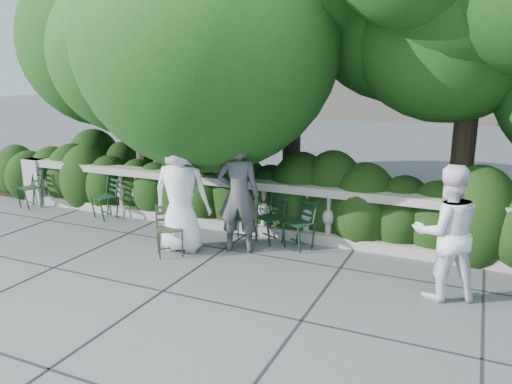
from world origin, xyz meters
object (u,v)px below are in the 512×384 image
at_px(chair_a, 25,209).
at_px(person_businessman, 181,193).
at_px(chair_d, 241,244).
at_px(person_casual_man, 446,233).
at_px(chair_weathered, 171,258).
at_px(chair_b, 100,219).
at_px(chair_e, 292,250).
at_px(chair_c, 263,244).
at_px(person_woman_grey, 238,195).

height_order(chair_a, person_businessman, person_businessman).
relative_size(chair_d, person_casual_man, 0.47).
bearing_deg(chair_a, chair_weathered, 0.64).
bearing_deg(chair_b, person_casual_man, 12.36).
bearing_deg(chair_e, chair_weathered, -120.21).
distance_m(chair_e, person_businessman, 2.08).
bearing_deg(chair_c, chair_d, -128.48).
relative_size(chair_weathered, person_woman_grey, 0.44).
height_order(chair_e, chair_weathered, same).
relative_size(chair_a, person_businessman, 0.43).
relative_size(chair_d, chair_e, 1.00).
bearing_deg(chair_d, person_businessman, -141.35).
bearing_deg(person_casual_man, person_woman_grey, -32.31).
bearing_deg(chair_d, chair_c, 22.10).
xyz_separation_m(chair_b, person_businessman, (2.48, -0.78, 0.98)).
bearing_deg(person_businessman, chair_e, -165.04).
bearing_deg(chair_e, person_casual_man, 6.24).
height_order(chair_a, chair_b, same).
bearing_deg(chair_b, person_businessman, 2.38).
distance_m(chair_a, chair_c, 5.60).
height_order(chair_c, person_casual_man, person_casual_man).
bearing_deg(chair_d, person_woman_grey, -71.20).
relative_size(chair_e, chair_weathered, 1.00).
distance_m(chair_d, person_woman_grey, 1.01).
relative_size(chair_c, person_casual_man, 0.47).
distance_m(chair_c, person_casual_man, 3.24).
relative_size(chair_e, person_woman_grey, 0.44).
height_order(person_woman_grey, person_casual_man, person_woman_grey).
height_order(chair_weathered, person_casual_man, person_casual_man).
bearing_deg(chair_e, person_businessman, -131.21).
xyz_separation_m(chair_c, person_woman_grey, (-0.24, -0.46, 0.96)).
bearing_deg(chair_b, person_woman_grey, 12.72).
height_order(chair_a, chair_d, same).
bearing_deg(person_businessman, person_casual_man, 170.07).
distance_m(person_businessman, person_casual_man, 4.09).
distance_m(chair_a, chair_b, 2.01).
xyz_separation_m(chair_c, chair_e, (0.57, -0.08, 0.00)).
relative_size(chair_c, person_businessman, 0.43).
bearing_deg(person_casual_man, chair_a, -29.80).
xyz_separation_m(chair_e, person_woman_grey, (-0.81, -0.38, 0.96)).
height_order(chair_a, person_casual_man, person_casual_man).
height_order(chair_c, person_businessman, person_businessman).
height_order(chair_b, chair_weathered, same).
xyz_separation_m(chair_d, person_businessman, (-0.76, -0.66, 0.98)).
bearing_deg(chair_e, chair_d, -149.87).
bearing_deg(person_casual_man, chair_b, -31.93).
distance_m(person_businessman, person_woman_grey, 0.94).
height_order(chair_b, chair_e, same).
bearing_deg(chair_e, chair_c, -162.79).
bearing_deg(person_woman_grey, person_casual_man, 155.06).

